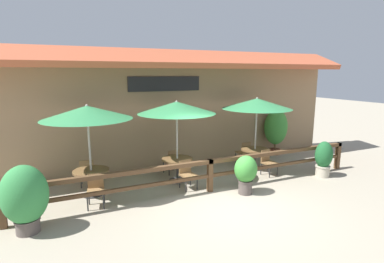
{
  "coord_description": "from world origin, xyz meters",
  "views": [
    {
      "loc": [
        -3.83,
        -6.21,
        3.37
      ],
      "look_at": [
        -0.42,
        1.37,
        1.75
      ],
      "focal_mm": 28.0,
      "sensor_mm": 36.0,
      "label": 1
    }
  ],
  "objects_px": {
    "patio_umbrella_far": "(257,104)",
    "dining_table_far": "(255,153)",
    "patio_umbrella_near": "(87,113)",
    "chair_far_streetside": "(268,161)",
    "dining_table_near": "(91,175)",
    "chair_far_wallside": "(244,151)",
    "chair_middle_streetside": "(187,173)",
    "chair_near_streetside": "(96,189)",
    "dining_table_middle": "(177,163)",
    "patio_umbrella_middle": "(177,108)",
    "chair_near_wallside": "(87,171)",
    "potted_plant_small_flowering": "(324,158)",
    "potted_plant_entrance_palm": "(246,172)",
    "chair_middle_wallside": "(172,160)",
    "potted_plant_corner_fern": "(25,197)",
    "potted_plant_tall_tropical": "(276,128)"
  },
  "relations": [
    {
      "from": "patio_umbrella_far",
      "to": "dining_table_far",
      "type": "distance_m",
      "value": 1.75
    },
    {
      "from": "patio_umbrella_near",
      "to": "chair_far_streetside",
      "type": "xyz_separation_m",
      "value": [
        5.59,
        -0.61,
        -1.87
      ]
    },
    {
      "from": "dining_table_near",
      "to": "chair_far_wallside",
      "type": "height_order",
      "value": "chair_far_wallside"
    },
    {
      "from": "chair_middle_streetside",
      "to": "chair_far_streetside",
      "type": "distance_m",
      "value": 2.96
    },
    {
      "from": "chair_far_streetside",
      "to": "patio_umbrella_near",
      "type": "bearing_deg",
      "value": 163.79
    },
    {
      "from": "chair_near_streetside",
      "to": "dining_table_middle",
      "type": "height_order",
      "value": "chair_near_streetside"
    },
    {
      "from": "dining_table_near",
      "to": "patio_umbrella_middle",
      "type": "bearing_deg",
      "value": 2.29
    },
    {
      "from": "patio_umbrella_near",
      "to": "chair_near_wallside",
      "type": "relative_size",
      "value": 3.02
    },
    {
      "from": "chair_near_streetside",
      "to": "chair_near_wallside",
      "type": "distance_m",
      "value": 1.55
    },
    {
      "from": "patio_umbrella_far",
      "to": "potted_plant_small_flowering",
      "type": "relative_size",
      "value": 2.16
    },
    {
      "from": "patio_umbrella_near",
      "to": "patio_umbrella_middle",
      "type": "height_order",
      "value": "same"
    },
    {
      "from": "chair_far_wallside",
      "to": "potted_plant_entrance_palm",
      "type": "relative_size",
      "value": 0.76
    },
    {
      "from": "dining_table_near",
      "to": "chair_middle_wallside",
      "type": "xyz_separation_m",
      "value": [
        2.69,
        0.82,
        -0.12
      ]
    },
    {
      "from": "chair_middle_streetside",
      "to": "chair_middle_wallside",
      "type": "height_order",
      "value": "same"
    },
    {
      "from": "chair_middle_streetside",
      "to": "dining_table_far",
      "type": "relative_size",
      "value": 0.87
    },
    {
      "from": "potted_plant_entrance_palm",
      "to": "patio_umbrella_near",
      "type": "bearing_deg",
      "value": 157.35
    },
    {
      "from": "chair_middle_wallside",
      "to": "chair_middle_streetside",
      "type": "bearing_deg",
      "value": 77.57
    },
    {
      "from": "patio_umbrella_near",
      "to": "potted_plant_corner_fern",
      "type": "distance_m",
      "value": 2.62
    },
    {
      "from": "chair_middle_streetside",
      "to": "chair_far_wallside",
      "type": "relative_size",
      "value": 1.0
    },
    {
      "from": "dining_table_near",
      "to": "chair_middle_streetside",
      "type": "distance_m",
      "value": 2.71
    },
    {
      "from": "chair_middle_wallside",
      "to": "potted_plant_tall_tropical",
      "type": "height_order",
      "value": "potted_plant_tall_tropical"
    },
    {
      "from": "chair_middle_streetside",
      "to": "patio_umbrella_near",
      "type": "bearing_deg",
      "value": 159.72
    },
    {
      "from": "dining_table_middle",
      "to": "potted_plant_tall_tropical",
      "type": "relative_size",
      "value": 0.51
    },
    {
      "from": "dining_table_near",
      "to": "potted_plant_entrance_palm",
      "type": "bearing_deg",
      "value": -22.65
    },
    {
      "from": "patio_umbrella_near",
      "to": "chair_far_streetside",
      "type": "relative_size",
      "value": 3.02
    },
    {
      "from": "chair_middle_wallside",
      "to": "patio_umbrella_far",
      "type": "xyz_separation_m",
      "value": [
        2.87,
        -0.73,
        1.87
      ]
    },
    {
      "from": "dining_table_near",
      "to": "potted_plant_small_flowering",
      "type": "relative_size",
      "value": 0.82
    },
    {
      "from": "patio_umbrella_middle",
      "to": "dining_table_far",
      "type": "xyz_separation_m",
      "value": [
        2.96,
        -0.01,
        -1.75
      ]
    },
    {
      "from": "dining_table_near",
      "to": "potted_plant_corner_fern",
      "type": "xyz_separation_m",
      "value": [
        -1.48,
        -1.53,
        0.22
      ]
    },
    {
      "from": "dining_table_middle",
      "to": "dining_table_far",
      "type": "relative_size",
      "value": 1.0
    },
    {
      "from": "chair_far_streetside",
      "to": "chair_middle_wallside",
      "type": "bearing_deg",
      "value": 143.85
    },
    {
      "from": "dining_table_middle",
      "to": "potted_plant_tall_tropical",
      "type": "height_order",
      "value": "potted_plant_tall_tropical"
    },
    {
      "from": "dining_table_middle",
      "to": "chair_middle_wallside",
      "type": "relative_size",
      "value": 1.15
    },
    {
      "from": "dining_table_far",
      "to": "chair_middle_wallside",
      "type": "bearing_deg",
      "value": 165.8
    },
    {
      "from": "chair_middle_wallside",
      "to": "dining_table_far",
      "type": "distance_m",
      "value": 2.96
    },
    {
      "from": "dining_table_far",
      "to": "potted_plant_tall_tropical",
      "type": "relative_size",
      "value": 0.51
    },
    {
      "from": "chair_far_wallside",
      "to": "potted_plant_tall_tropical",
      "type": "bearing_deg",
      "value": -167.82
    },
    {
      "from": "dining_table_far",
      "to": "chair_far_streetside",
      "type": "relative_size",
      "value": 1.15
    },
    {
      "from": "patio_umbrella_middle",
      "to": "potted_plant_entrance_palm",
      "type": "relative_size",
      "value": 2.3
    },
    {
      "from": "patio_umbrella_near",
      "to": "dining_table_near",
      "type": "xyz_separation_m",
      "value": [
        0.0,
        -0.0,
        -1.75
      ]
    },
    {
      "from": "dining_table_middle",
      "to": "chair_far_streetside",
      "type": "xyz_separation_m",
      "value": [
        2.99,
        -0.71,
        -0.12
      ]
    },
    {
      "from": "chair_near_streetside",
      "to": "chair_far_streetside",
      "type": "distance_m",
      "value": 5.58
    },
    {
      "from": "patio_umbrella_near",
      "to": "chair_far_streetside",
      "type": "bearing_deg",
      "value": -6.22
    },
    {
      "from": "chair_middle_streetside",
      "to": "potted_plant_small_flowering",
      "type": "xyz_separation_m",
      "value": [
        4.5,
        -0.89,
        0.15
      ]
    },
    {
      "from": "dining_table_middle",
      "to": "chair_middle_streetside",
      "type": "relative_size",
      "value": 1.15
    },
    {
      "from": "chair_near_wallside",
      "to": "potted_plant_corner_fern",
      "type": "relative_size",
      "value": 0.56
    },
    {
      "from": "chair_near_streetside",
      "to": "chair_near_wallside",
      "type": "xyz_separation_m",
      "value": [
        -0.06,
        1.55,
        0.0
      ]
    },
    {
      "from": "chair_near_streetside",
      "to": "chair_middle_wallside",
      "type": "xyz_separation_m",
      "value": [
        2.67,
        1.59,
        0.0
      ]
    },
    {
      "from": "chair_middle_streetside",
      "to": "potted_plant_entrance_palm",
      "type": "relative_size",
      "value": 0.76
    },
    {
      "from": "chair_near_streetside",
      "to": "chair_middle_streetside",
      "type": "bearing_deg",
      "value": 14.05
    }
  ]
}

